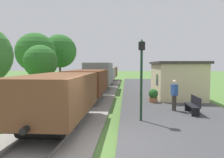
% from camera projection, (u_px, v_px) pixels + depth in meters
% --- Properties ---
extents(ground_plane, '(160.00, 160.00, 0.00)m').
position_uv_depth(ground_plane, '(111.00, 149.00, 6.82)').
color(ground_plane, '#517A38').
extents(platform_slab, '(6.00, 60.00, 0.25)m').
position_uv_depth(platform_slab, '(210.00, 148.00, 6.58)').
color(platform_slab, '#424244').
rests_on(platform_slab, ground).
extents(track_ballast, '(3.80, 60.00, 0.12)m').
position_uv_depth(track_ballast, '(41.00, 145.00, 6.98)').
color(track_ballast, gray).
rests_on(track_ballast, ground).
extents(rail_near, '(0.07, 60.00, 0.14)m').
position_uv_depth(rail_near, '(61.00, 142.00, 6.92)').
color(rail_near, slate).
rests_on(rail_near, track_ballast).
extents(rail_far, '(0.07, 60.00, 0.14)m').
position_uv_depth(rail_far, '(20.00, 141.00, 7.02)').
color(rail_far, slate).
rests_on(rail_far, track_ballast).
extents(freight_train, '(2.50, 32.60, 2.72)m').
position_uv_depth(freight_train, '(99.00, 77.00, 21.89)').
color(freight_train, brown).
rests_on(freight_train, rail_near).
extents(station_hut, '(3.50, 5.80, 2.78)m').
position_uv_depth(station_hut, '(175.00, 79.00, 16.28)').
color(station_hut, beige).
rests_on(station_hut, platform_slab).
extents(bench_near_hut, '(0.42, 1.50, 0.91)m').
position_uv_depth(bench_near_hut, '(193.00, 105.00, 10.66)').
color(bench_near_hut, black).
rests_on(bench_near_hut, platform_slab).
extents(person_waiting, '(0.34, 0.43, 1.71)m').
position_uv_depth(person_waiting, '(174.00, 94.00, 11.31)').
color(person_waiting, '#38332D').
rests_on(person_waiting, platform_slab).
extents(potted_planter, '(0.64, 0.64, 0.92)m').
position_uv_depth(potted_planter, '(153.00, 95.00, 13.85)').
color(potted_planter, '#9E6642').
rests_on(potted_planter, platform_slab).
extents(lamp_post_near, '(0.28, 0.28, 3.70)m').
position_uv_depth(lamp_post_near, '(142.00, 65.00, 9.19)').
color(lamp_post_near, '#193823').
rests_on(lamp_post_near, platform_slab).
extents(tree_trackside_far, '(2.85, 2.85, 4.46)m').
position_uv_depth(tree_trackside_far, '(41.00, 62.00, 17.42)').
color(tree_trackside_far, '#4C3823').
rests_on(tree_trackside_far, ground).
extents(tree_field_left, '(4.63, 4.63, 6.53)m').
position_uv_depth(tree_field_left, '(36.00, 53.00, 24.22)').
color(tree_field_left, '#4C3823').
rests_on(tree_field_left, ground).
extents(tree_field_distant, '(4.78, 4.78, 7.12)m').
position_uv_depth(tree_field_distant, '(60.00, 51.00, 29.51)').
color(tree_field_distant, '#4C3823').
rests_on(tree_field_distant, ground).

